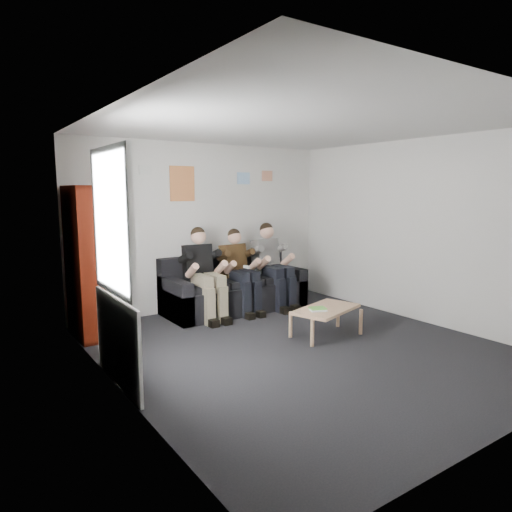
# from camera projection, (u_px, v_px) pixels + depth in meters

# --- Properties ---
(room_shell) EXTENTS (5.00, 5.00, 5.00)m
(room_shell) POSITION_uv_depth(u_px,v_px,m) (303.00, 240.00, 5.48)
(room_shell) COLOR black
(room_shell) RESTS_ON ground
(sofa) EXTENTS (2.31, 0.94, 0.89)m
(sofa) POSITION_uv_depth(u_px,v_px,m) (234.00, 290.00, 7.47)
(sofa) COLOR black
(sofa) RESTS_ON ground
(bookshelf) EXTENTS (0.30, 0.90, 2.01)m
(bookshelf) POSITION_uv_depth(u_px,v_px,m) (84.00, 262.00, 6.01)
(bookshelf) COLOR maroon
(bookshelf) RESTS_ON ground
(coffee_table) EXTENTS (0.97, 0.53, 0.39)m
(coffee_table) POSITION_uv_depth(u_px,v_px,m) (326.00, 311.00, 6.10)
(coffee_table) COLOR #DCAB7F
(coffee_table) RESTS_ON ground
(game_cases) EXTENTS (0.23, 0.19, 0.03)m
(game_cases) POSITION_uv_depth(u_px,v_px,m) (318.00, 309.00, 5.96)
(game_cases) COLOR white
(game_cases) RESTS_ON coffee_table
(person_left) EXTENTS (0.42, 0.91, 1.39)m
(person_left) POSITION_uv_depth(u_px,v_px,m) (204.00, 274.00, 6.89)
(person_left) COLOR black
(person_left) RESTS_ON sofa
(person_middle) EXTENTS (0.40, 0.85, 1.34)m
(person_middle) POSITION_uv_depth(u_px,v_px,m) (240.00, 271.00, 7.25)
(person_middle) COLOR #51381B
(person_middle) RESTS_ON sofa
(person_right) EXTENTS (0.43, 0.92, 1.41)m
(person_right) POSITION_uv_depth(u_px,v_px,m) (273.00, 266.00, 7.61)
(person_right) COLOR silver
(person_right) RESTS_ON sofa
(radiator) EXTENTS (0.10, 0.64, 0.60)m
(radiator) POSITION_uv_depth(u_px,v_px,m) (125.00, 350.00, 4.59)
(radiator) COLOR silver
(radiator) RESTS_ON ground
(window) EXTENTS (0.05, 1.30, 2.36)m
(window) POSITION_uv_depth(u_px,v_px,m) (115.00, 285.00, 4.45)
(window) COLOR white
(window) RESTS_ON room_shell
(poster_large) EXTENTS (0.42, 0.01, 0.55)m
(poster_large) POSITION_uv_depth(u_px,v_px,m) (182.00, 184.00, 7.20)
(poster_large) COLOR gold
(poster_large) RESTS_ON room_shell
(poster_blue) EXTENTS (0.25, 0.01, 0.20)m
(poster_blue) POSITION_uv_depth(u_px,v_px,m) (243.00, 178.00, 7.82)
(poster_blue) COLOR #46A2EE
(poster_blue) RESTS_ON room_shell
(poster_pink) EXTENTS (0.22, 0.01, 0.18)m
(poster_pink) POSITION_uv_depth(u_px,v_px,m) (267.00, 176.00, 8.09)
(poster_pink) COLOR #CC3F95
(poster_pink) RESTS_ON room_shell
(poster_sign) EXTENTS (0.20, 0.01, 0.14)m
(poster_sign) POSITION_uv_depth(u_px,v_px,m) (145.00, 170.00, 6.83)
(poster_sign) COLOR silver
(poster_sign) RESTS_ON room_shell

